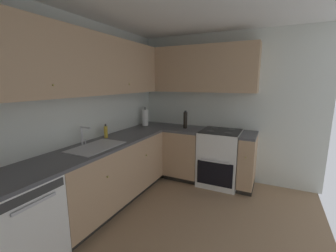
% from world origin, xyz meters
% --- Properties ---
extents(ground_plane, '(3.94, 2.94, 0.02)m').
position_xyz_m(ground_plane, '(0.00, 0.00, -0.01)').
color(ground_plane, '#937556').
extents(wall_back, '(4.04, 0.05, 2.45)m').
position_xyz_m(wall_back, '(0.00, 1.50, 1.23)').
color(wall_back, silver).
rests_on(wall_back, ground_plane).
extents(wall_right, '(0.05, 3.04, 2.45)m').
position_xyz_m(wall_right, '(2.00, 0.00, 1.23)').
color(wall_right, silver).
rests_on(wall_right, ground_plane).
extents(dishwasher, '(0.60, 0.63, 0.85)m').
position_xyz_m(dishwasher, '(-0.84, 1.17, 0.43)').
color(dishwasher, white).
rests_on(dishwasher, ground_plane).
extents(lower_cabinets_back, '(1.91, 0.62, 0.85)m').
position_xyz_m(lower_cabinets_back, '(0.42, 1.17, 0.43)').
color(lower_cabinets_back, tan).
rests_on(lower_cabinets_back, ground_plane).
extents(countertop_back, '(3.11, 0.60, 0.03)m').
position_xyz_m(countertop_back, '(0.42, 1.17, 0.87)').
color(countertop_back, '#4C4C51').
rests_on(countertop_back, lower_cabinets_back).
extents(lower_cabinets_right, '(0.62, 1.44, 0.85)m').
position_xyz_m(lower_cabinets_right, '(1.67, 0.29, 0.43)').
color(lower_cabinets_right, tan).
rests_on(lower_cabinets_right, ground_plane).
extents(countertop_right, '(0.60, 1.44, 0.03)m').
position_xyz_m(countertop_right, '(1.67, 0.29, 0.87)').
color(countertop_right, '#4C4C51').
rests_on(countertop_right, lower_cabinets_right).
extents(oven_range, '(0.68, 0.62, 1.04)m').
position_xyz_m(oven_range, '(1.69, -0.03, 0.45)').
color(oven_range, white).
rests_on(oven_range, ground_plane).
extents(upper_cabinets_back, '(2.79, 0.34, 0.74)m').
position_xyz_m(upper_cabinets_back, '(0.26, 1.31, 1.87)').
color(upper_cabinets_back, tan).
extents(upper_cabinets_right, '(0.32, 1.99, 0.74)m').
position_xyz_m(upper_cabinets_right, '(1.81, 0.48, 1.87)').
color(upper_cabinets_right, tan).
extents(sink, '(0.67, 0.40, 0.10)m').
position_xyz_m(sink, '(0.15, 1.14, 0.85)').
color(sink, '#B7B7BC').
rests_on(sink, countertop_back).
extents(faucet, '(0.07, 0.16, 0.24)m').
position_xyz_m(faucet, '(0.15, 1.35, 1.03)').
color(faucet, silver).
rests_on(faucet, countertop_back).
extents(soap_bottle, '(0.05, 0.05, 0.20)m').
position_xyz_m(soap_bottle, '(0.56, 1.35, 0.97)').
color(soap_bottle, gold).
rests_on(soap_bottle, countertop_back).
extents(paper_towel_roll, '(0.11, 0.11, 0.34)m').
position_xyz_m(paper_towel_roll, '(1.59, 1.33, 1.03)').
color(paper_towel_roll, white).
rests_on(paper_towel_roll, countertop_back).
extents(oil_bottle, '(0.07, 0.07, 0.30)m').
position_xyz_m(oil_bottle, '(1.67, 0.58, 1.03)').
color(oil_bottle, black).
rests_on(oil_bottle, countertop_right).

